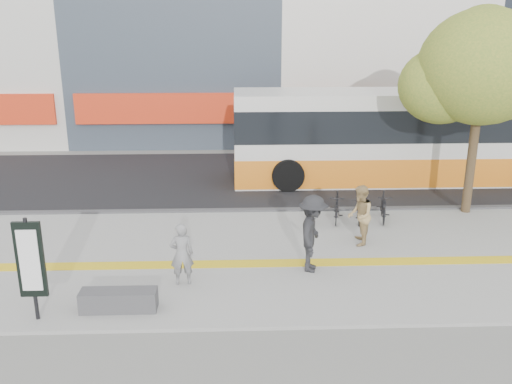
{
  "coord_description": "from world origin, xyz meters",
  "views": [
    {
      "loc": [
        -0.09,
        -11.67,
        5.96
      ],
      "look_at": [
        0.41,
        2.0,
        1.65
      ],
      "focal_mm": 38.74,
      "sensor_mm": 36.0,
      "label": 1
    }
  ],
  "objects_px": {
    "bench": "(119,300)",
    "signboard": "(30,261)",
    "street_tree": "(480,70)",
    "seated_woman": "(182,254)",
    "bus": "(402,139)",
    "pedestrian_tan": "(360,215)",
    "pedestrian_dark": "(312,234)"
  },
  "relations": [
    {
      "from": "street_tree",
      "to": "bus",
      "type": "bearing_deg",
      "value": 105.55
    },
    {
      "from": "signboard",
      "to": "street_tree",
      "type": "relative_size",
      "value": 0.35
    },
    {
      "from": "signboard",
      "to": "pedestrian_dark",
      "type": "relative_size",
      "value": 1.15
    },
    {
      "from": "signboard",
      "to": "bench",
      "type": "bearing_deg",
      "value": 10.81
    },
    {
      "from": "pedestrian_tan",
      "to": "signboard",
      "type": "bearing_deg",
      "value": -53.29
    },
    {
      "from": "bus",
      "to": "seated_woman",
      "type": "distance_m",
      "value": 11.4
    },
    {
      "from": "bus",
      "to": "seated_woman",
      "type": "relative_size",
      "value": 8.53
    },
    {
      "from": "signboard",
      "to": "street_tree",
      "type": "distance_m",
      "value": 13.4
    },
    {
      "from": "bus",
      "to": "pedestrian_tan",
      "type": "xyz_separation_m",
      "value": [
        -2.94,
        -6.32,
        -0.74
      ]
    },
    {
      "from": "bus",
      "to": "pedestrian_dark",
      "type": "xyz_separation_m",
      "value": [
        -4.44,
        -7.9,
        -0.61
      ]
    },
    {
      "from": "bench",
      "to": "pedestrian_dark",
      "type": "xyz_separation_m",
      "value": [
        4.31,
        1.8,
        0.73
      ]
    },
    {
      "from": "signboard",
      "to": "seated_woman",
      "type": "relative_size",
      "value": 1.48
    },
    {
      "from": "street_tree",
      "to": "pedestrian_dark",
      "type": "height_order",
      "value": "street_tree"
    },
    {
      "from": "seated_woman",
      "to": "pedestrian_dark",
      "type": "xyz_separation_m",
      "value": [
        3.08,
        0.62,
        0.21
      ]
    },
    {
      "from": "bench",
      "to": "pedestrian_tan",
      "type": "xyz_separation_m",
      "value": [
        5.81,
        3.38,
        0.6
      ]
    },
    {
      "from": "bench",
      "to": "street_tree",
      "type": "height_order",
      "value": "street_tree"
    },
    {
      "from": "seated_woman",
      "to": "signboard",
      "type": "bearing_deg",
      "value": 19.56
    },
    {
      "from": "signboard",
      "to": "pedestrian_dark",
      "type": "bearing_deg",
      "value": 19.6
    },
    {
      "from": "pedestrian_dark",
      "to": "pedestrian_tan",
      "type": "bearing_deg",
      "value": -29.22
    },
    {
      "from": "street_tree",
      "to": "pedestrian_tan",
      "type": "bearing_deg",
      "value": -146.38
    },
    {
      "from": "bench",
      "to": "bus",
      "type": "xyz_separation_m",
      "value": [
        8.76,
        9.7,
        1.34
      ]
    },
    {
      "from": "bus",
      "to": "pedestrian_dark",
      "type": "distance_m",
      "value": 9.08
    },
    {
      "from": "street_tree",
      "to": "seated_woman",
      "type": "bearing_deg",
      "value": -150.48
    },
    {
      "from": "seated_woman",
      "to": "pedestrian_tan",
      "type": "relative_size",
      "value": 0.9
    },
    {
      "from": "bus",
      "to": "pedestrian_tan",
      "type": "bearing_deg",
      "value": -114.99
    },
    {
      "from": "pedestrian_tan",
      "to": "pedestrian_dark",
      "type": "height_order",
      "value": "pedestrian_dark"
    },
    {
      "from": "bus",
      "to": "signboard",
      "type": "bearing_deg",
      "value": -135.99
    },
    {
      "from": "pedestrian_dark",
      "to": "seated_woman",
      "type": "bearing_deg",
      "value": 115.6
    },
    {
      "from": "seated_woman",
      "to": "pedestrian_dark",
      "type": "relative_size",
      "value": 0.78
    },
    {
      "from": "bus",
      "to": "seated_woman",
      "type": "bearing_deg",
      "value": -131.45
    },
    {
      "from": "bench",
      "to": "signboard",
      "type": "relative_size",
      "value": 0.73
    },
    {
      "from": "street_tree",
      "to": "pedestrian_tan",
      "type": "distance_m",
      "value": 5.98
    }
  ]
}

